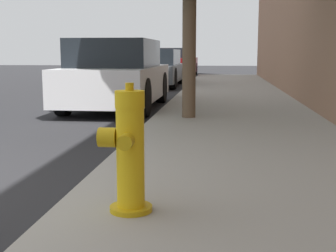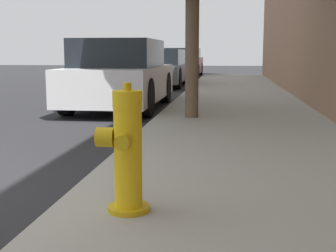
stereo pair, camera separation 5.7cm
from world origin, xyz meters
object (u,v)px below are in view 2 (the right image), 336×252
object	(u,v)px
parked_car_near	(121,75)
parked_car_mid	(160,68)
fire_hydrant	(127,152)
parked_car_far	(183,63)

from	to	relation	value
parked_car_near	parked_car_mid	world-z (taller)	parked_car_near
parked_car_near	parked_car_mid	xyz separation A→B (m)	(-0.16, 6.81, -0.07)
fire_hydrant	parked_car_mid	distance (m)	13.60
fire_hydrant	parked_car_mid	world-z (taller)	parked_car_mid
parked_car_near	parked_car_far	size ratio (longest dim) A/B	0.91
parked_car_mid	parked_car_near	bearing A→B (deg)	-88.62
parked_car_far	fire_hydrant	bearing A→B (deg)	-85.54
fire_hydrant	parked_car_near	bearing A→B (deg)	103.36
parked_car_near	parked_car_far	bearing A→B (deg)	90.05
fire_hydrant	parked_car_mid	bearing A→B (deg)	97.40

